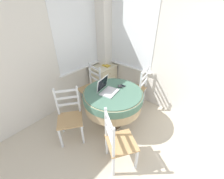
{
  "coord_description": "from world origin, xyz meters",
  "views": [
    {
      "loc": [
        -0.77,
        0.34,
        2.24
      ],
      "look_at": [
        1.08,
        1.89,
        0.69
      ],
      "focal_mm": 24.0,
      "sensor_mm": 36.0,
      "label": 1
    }
  ],
  "objects_px": {
    "dining_chair_near_right_window": "(137,89)",
    "dining_chair_camera_near": "(118,142)",
    "laptop": "(107,89)",
    "corner_cabinet": "(104,79)",
    "computer_mouse": "(120,86)",
    "cell_phone": "(123,86)",
    "round_dining_table": "(113,99)",
    "dining_chair_near_back_window": "(91,88)",
    "book_on_cabinet": "(106,66)",
    "dining_chair_left_flank": "(70,117)"
  },
  "relations": [
    {
      "from": "dining_chair_left_flank",
      "to": "corner_cabinet",
      "type": "bearing_deg",
      "value": 21.8
    },
    {
      "from": "computer_mouse",
      "to": "dining_chair_left_flank",
      "type": "bearing_deg",
      "value": 156.55
    },
    {
      "from": "laptop",
      "to": "cell_phone",
      "type": "relative_size",
      "value": 3.28
    },
    {
      "from": "round_dining_table",
      "to": "cell_phone",
      "type": "xyz_separation_m",
      "value": [
        0.28,
        -0.0,
        0.15
      ]
    },
    {
      "from": "dining_chair_near_back_window",
      "to": "dining_chair_camera_near",
      "type": "bearing_deg",
      "value": -119.07
    },
    {
      "from": "dining_chair_left_flank",
      "to": "dining_chair_near_right_window",
      "type": "bearing_deg",
      "value": -14.92
    },
    {
      "from": "cell_phone",
      "to": "dining_chair_camera_near",
      "type": "xyz_separation_m",
      "value": [
        -0.86,
        -0.57,
        -0.33
      ]
    },
    {
      "from": "round_dining_table",
      "to": "dining_chair_near_right_window",
      "type": "relative_size",
      "value": 1.1
    },
    {
      "from": "corner_cabinet",
      "to": "book_on_cabinet",
      "type": "distance_m",
      "value": 0.38
    },
    {
      "from": "dining_chair_camera_near",
      "to": "book_on_cabinet",
      "type": "bearing_deg",
      "value": 46.3
    },
    {
      "from": "dining_chair_left_flank",
      "to": "laptop",
      "type": "bearing_deg",
      "value": -24.92
    },
    {
      "from": "laptop",
      "to": "cell_phone",
      "type": "bearing_deg",
      "value": -15.25
    },
    {
      "from": "laptop",
      "to": "book_on_cabinet",
      "type": "bearing_deg",
      "value": 42.45
    },
    {
      "from": "computer_mouse",
      "to": "book_on_cabinet",
      "type": "relative_size",
      "value": 0.52
    },
    {
      "from": "dining_chair_near_back_window",
      "to": "corner_cabinet",
      "type": "bearing_deg",
      "value": 17.39
    },
    {
      "from": "dining_chair_near_back_window",
      "to": "dining_chair_near_right_window",
      "type": "distance_m",
      "value": 1.03
    },
    {
      "from": "dining_chair_near_right_window",
      "to": "computer_mouse",
      "type": "bearing_deg",
      "value": 178.64
    },
    {
      "from": "dining_chair_near_back_window",
      "to": "dining_chair_camera_near",
      "type": "height_order",
      "value": "same"
    },
    {
      "from": "laptop",
      "to": "dining_chair_camera_near",
      "type": "height_order",
      "value": "laptop"
    },
    {
      "from": "dining_chair_near_right_window",
      "to": "dining_chair_camera_near",
      "type": "height_order",
      "value": "same"
    },
    {
      "from": "dining_chair_near_right_window",
      "to": "corner_cabinet",
      "type": "relative_size",
      "value": 1.35
    },
    {
      "from": "laptop",
      "to": "dining_chair_near_right_window",
      "type": "xyz_separation_m",
      "value": [
        0.88,
        -0.11,
        -0.38
      ]
    },
    {
      "from": "laptop",
      "to": "cell_phone",
      "type": "height_order",
      "value": "laptop"
    },
    {
      "from": "dining_chair_near_back_window",
      "to": "dining_chair_camera_near",
      "type": "relative_size",
      "value": 1.0
    },
    {
      "from": "cell_phone",
      "to": "laptop",
      "type": "bearing_deg",
      "value": 164.75
    },
    {
      "from": "corner_cabinet",
      "to": "cell_phone",
      "type": "bearing_deg",
      "value": -118.14
    },
    {
      "from": "round_dining_table",
      "to": "book_on_cabinet",
      "type": "height_order",
      "value": "round_dining_table"
    },
    {
      "from": "laptop",
      "to": "cell_phone",
      "type": "distance_m",
      "value": 0.35
    },
    {
      "from": "cell_phone",
      "to": "corner_cabinet",
      "type": "relative_size",
      "value": 0.16
    },
    {
      "from": "computer_mouse",
      "to": "laptop",
      "type": "bearing_deg",
      "value": 160.32
    },
    {
      "from": "dining_chair_near_back_window",
      "to": "corner_cabinet",
      "type": "distance_m",
      "value": 0.66
    },
    {
      "from": "laptop",
      "to": "corner_cabinet",
      "type": "xyz_separation_m",
      "value": [
        0.87,
        0.9,
        -0.47
      ]
    },
    {
      "from": "cell_phone",
      "to": "corner_cabinet",
      "type": "xyz_separation_m",
      "value": [
        0.53,
        0.99,
        -0.42
      ]
    },
    {
      "from": "round_dining_table",
      "to": "cell_phone",
      "type": "distance_m",
      "value": 0.31
    },
    {
      "from": "round_dining_table",
      "to": "corner_cabinet",
      "type": "height_order",
      "value": "round_dining_table"
    },
    {
      "from": "computer_mouse",
      "to": "corner_cabinet",
      "type": "height_order",
      "value": "computer_mouse"
    },
    {
      "from": "laptop",
      "to": "corner_cabinet",
      "type": "relative_size",
      "value": 0.51
    },
    {
      "from": "round_dining_table",
      "to": "laptop",
      "type": "bearing_deg",
      "value": 125.55
    },
    {
      "from": "round_dining_table",
      "to": "dining_chair_camera_near",
      "type": "xyz_separation_m",
      "value": [
        -0.58,
        -0.58,
        -0.17
      ]
    },
    {
      "from": "cell_phone",
      "to": "dining_chair_camera_near",
      "type": "height_order",
      "value": "dining_chair_camera_near"
    },
    {
      "from": "cell_phone",
      "to": "computer_mouse",
      "type": "bearing_deg",
      "value": -179.63
    },
    {
      "from": "laptop",
      "to": "dining_chair_camera_near",
      "type": "distance_m",
      "value": 0.92
    },
    {
      "from": "computer_mouse",
      "to": "dining_chair_camera_near",
      "type": "distance_m",
      "value": 1.02
    },
    {
      "from": "cell_phone",
      "to": "dining_chair_near_right_window",
      "type": "bearing_deg",
      "value": -1.61
    },
    {
      "from": "round_dining_table",
      "to": "laptop",
      "type": "xyz_separation_m",
      "value": [
        -0.06,
        0.09,
        0.2
      ]
    },
    {
      "from": "dining_chair_near_right_window",
      "to": "laptop",
      "type": "bearing_deg",
      "value": 173.05
    },
    {
      "from": "dining_chair_near_right_window",
      "to": "dining_chair_camera_near",
      "type": "xyz_separation_m",
      "value": [
        -1.4,
        -0.56,
        0.0
      ]
    },
    {
      "from": "laptop",
      "to": "dining_chair_near_back_window",
      "type": "distance_m",
      "value": 0.84
    },
    {
      "from": "dining_chair_near_right_window",
      "to": "book_on_cabinet",
      "type": "distance_m",
      "value": 1.0
    },
    {
      "from": "laptop",
      "to": "computer_mouse",
      "type": "relative_size",
      "value": 3.76
    }
  ]
}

